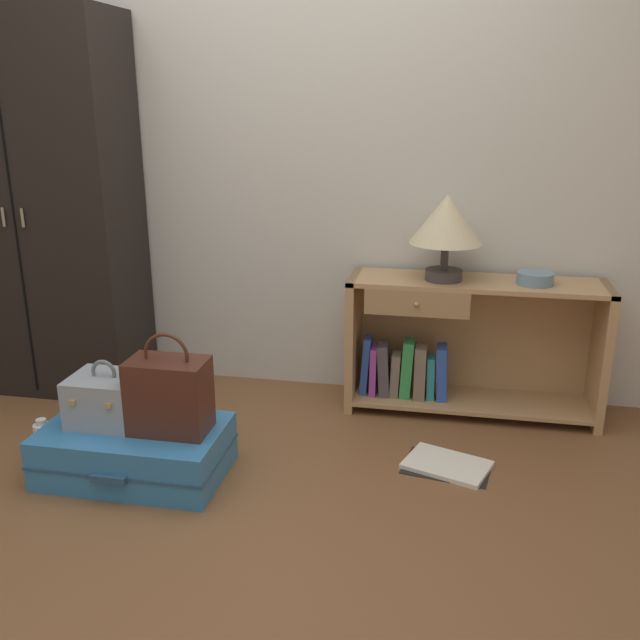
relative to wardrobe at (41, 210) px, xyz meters
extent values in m
plane|color=brown|center=(1.29, -1.20, -0.93)|extent=(9.00, 9.00, 0.00)
cube|color=beige|center=(1.29, 0.30, 0.37)|extent=(6.40, 0.10, 2.60)
cube|color=black|center=(0.00, 0.00, 0.00)|extent=(0.92, 0.45, 1.87)
cube|color=black|center=(0.00, -0.23, 0.00)|extent=(0.01, 0.01, 1.77)
cylinder|color=gray|center=(-0.05, -0.24, 0.00)|extent=(0.01, 0.01, 0.09)
cylinder|color=gray|center=(0.05, -0.24, 0.00)|extent=(0.01, 0.01, 0.09)
cube|color=tan|center=(1.58, 0.05, -0.60)|extent=(0.04, 0.33, 0.66)
cube|color=tan|center=(2.74, 0.05, -0.60)|extent=(0.04, 0.33, 0.66)
cube|color=tan|center=(2.16, 0.05, -0.28)|extent=(1.20, 0.33, 0.02)
cube|color=tan|center=(2.16, 0.05, -0.88)|extent=(1.12, 0.33, 0.02)
cube|color=tan|center=(2.16, 0.21, -0.60)|extent=(1.12, 0.01, 0.64)
cube|color=#9D7950|center=(1.89, -0.10, -0.36)|extent=(0.48, 0.02, 0.12)
sphere|color=#9E844C|center=(1.89, -0.11, -0.36)|extent=(0.02, 0.02, 0.02)
cube|color=#2D51B2|center=(1.65, 0.03, -0.72)|extent=(0.05, 0.09, 0.29)
cube|color=purple|center=(1.69, 0.03, -0.75)|extent=(0.03, 0.12, 0.25)
cube|color=#4C474C|center=(1.74, 0.03, -0.74)|extent=(0.07, 0.11, 0.27)
cube|color=#726659|center=(1.80, 0.03, -0.76)|extent=(0.05, 0.10, 0.22)
cube|color=green|center=(1.85, 0.03, -0.73)|extent=(0.06, 0.11, 0.29)
cube|color=#726659|center=(1.92, 0.03, -0.74)|extent=(0.06, 0.13, 0.27)
cube|color=teal|center=(1.97, 0.03, -0.76)|extent=(0.04, 0.09, 0.21)
cube|color=#2D51B2|center=(2.02, 0.03, -0.73)|extent=(0.06, 0.11, 0.27)
cylinder|color=#3D3838|center=(2.00, 0.03, -0.25)|extent=(0.17, 0.17, 0.05)
cylinder|color=#3D3838|center=(2.00, 0.03, -0.16)|extent=(0.04, 0.04, 0.13)
cone|color=beige|center=(2.00, 0.03, 0.01)|extent=(0.34, 0.34, 0.22)
cylinder|color=slate|center=(2.41, 0.04, -0.25)|extent=(0.17, 0.17, 0.06)
cube|color=teal|center=(0.82, -0.82, -0.83)|extent=(0.73, 0.43, 0.21)
cube|color=#285071|center=(0.82, -0.82, -0.83)|extent=(0.73, 0.44, 0.01)
cube|color=#285071|center=(0.82, -1.05, -0.83)|extent=(0.14, 0.02, 0.03)
cube|color=#8E99A3|center=(0.70, -0.79, -0.62)|extent=(0.27, 0.24, 0.20)
torus|color=slate|center=(0.70, -0.79, -0.51)|extent=(0.11, 0.02, 0.11)
cube|color=tan|center=(0.62, -0.92, -0.59)|extent=(0.02, 0.01, 0.02)
cube|color=tan|center=(0.77, -0.92, -0.59)|extent=(0.02, 0.01, 0.02)
cube|color=#472319|center=(0.98, -0.82, -0.57)|extent=(0.31, 0.19, 0.30)
torus|color=#472319|center=(0.98, -0.82, -0.41)|extent=(0.18, 0.01, 0.18)
cylinder|color=white|center=(0.37, -0.76, -0.86)|extent=(0.07, 0.07, 0.15)
cylinder|color=silver|center=(0.37, -0.76, -0.77)|extent=(0.04, 0.04, 0.02)
cube|color=white|center=(2.07, -0.53, -0.92)|extent=(0.39, 0.33, 0.02)
cube|color=black|center=(2.07, -0.53, -0.93)|extent=(0.39, 0.30, 0.01)
camera|label=1|loc=(2.04, -3.15, 0.54)|focal=39.04mm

